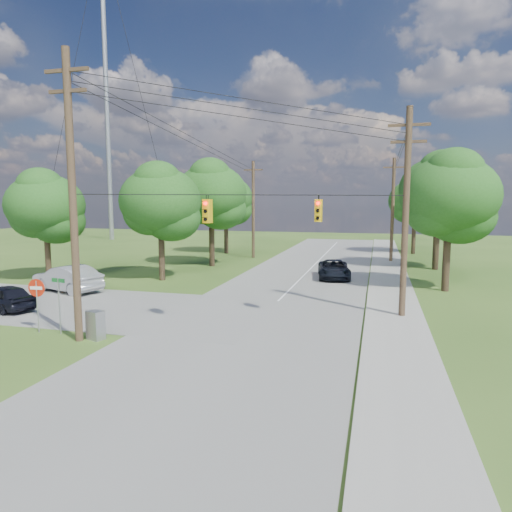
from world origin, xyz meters
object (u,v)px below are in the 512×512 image
(car_cross_dark, at_px, (5,297))
(do_not_enter_sign, at_px, (37,294))
(pole_north_e, at_px, (393,209))
(car_cross_silver, at_px, (67,278))
(car_main_north, at_px, (334,269))
(pole_north_w, at_px, (253,209))
(pole_sw, at_px, (72,194))
(control_cabinet, at_px, (96,325))
(pole_ne, at_px, (406,210))

(car_cross_dark, relative_size, do_not_enter_sign, 1.67)
(pole_north_e, xyz_separation_m, car_cross_silver, (-20.84, -20.70, -4.24))
(car_main_north, xyz_separation_m, do_not_enter_sign, (-11.58, -18.03, 1.06))
(pole_north_w, xyz_separation_m, do_not_enter_sign, (-2.15, -29.00, -3.35))
(car_main_north, relative_size, do_not_enter_sign, 2.04)
(pole_north_e, distance_m, car_main_north, 12.65)
(pole_north_e, bearing_deg, do_not_enter_sign, -118.97)
(pole_sw, xyz_separation_m, car_main_north, (9.02, 18.63, -5.50))
(do_not_enter_sign, bearing_deg, control_cabinet, -9.85)
(pole_ne, xyz_separation_m, car_cross_silver, (-20.84, 1.30, -4.57))
(car_cross_silver, xyz_separation_m, car_main_north, (16.37, 9.73, -0.17))
(car_main_north, bearing_deg, pole_north_w, 122.30)
(car_cross_silver, distance_m, car_main_north, 19.04)
(car_main_north, bearing_deg, pole_ne, -76.24)
(car_main_north, height_order, do_not_enter_sign, do_not_enter_sign)
(pole_ne, distance_m, car_cross_dark, 21.71)
(pole_north_w, bearing_deg, pole_ne, -57.71)
(car_cross_dark, height_order, car_cross_silver, car_cross_silver)
(pole_north_w, distance_m, control_cabinet, 29.64)
(pole_north_w, distance_m, car_cross_dark, 27.22)
(car_cross_silver, bearing_deg, pole_ne, 103.79)
(pole_north_w, relative_size, car_main_north, 2.00)
(pole_sw, bearing_deg, control_cabinet, 28.42)
(pole_north_w, bearing_deg, car_cross_dark, -104.91)
(pole_north_e, height_order, pole_north_w, same)
(car_cross_silver, bearing_deg, control_cabinet, 60.15)
(control_cabinet, relative_size, do_not_enter_sign, 0.51)
(car_main_north, bearing_deg, pole_north_e, 59.45)
(pole_sw, bearing_deg, do_not_enter_sign, 166.83)
(car_main_north, bearing_deg, car_cross_dark, -145.82)
(car_cross_silver, bearing_deg, pole_sw, 56.88)
(pole_sw, bearing_deg, pole_north_e, 65.48)
(pole_north_w, relative_size, do_not_enter_sign, 4.07)
(pole_north_e, bearing_deg, pole_ne, -90.00)
(control_cabinet, bearing_deg, do_not_enter_sign, -167.50)
(pole_sw, xyz_separation_m, pole_north_e, (13.50, 29.60, -1.10))
(pole_north_e, xyz_separation_m, do_not_enter_sign, (-16.05, -29.00, -3.35))
(pole_north_e, relative_size, do_not_enter_sign, 4.07)
(car_cross_silver, xyz_separation_m, control_cabinet, (7.94, -8.58, -0.27))
(car_cross_silver, height_order, do_not_enter_sign, do_not_enter_sign)
(pole_ne, relative_size, car_cross_silver, 2.01)
(pole_ne, height_order, car_cross_dark, pole_ne)
(pole_ne, xyz_separation_m, car_main_north, (-4.48, 11.03, -4.74))
(pole_north_e, height_order, car_cross_silver, pole_north_e)
(pole_north_w, xyz_separation_m, car_cross_silver, (-6.94, -20.70, -4.24))
(pole_ne, bearing_deg, car_cross_silver, 176.43)
(pole_north_w, distance_m, car_cross_silver, 22.24)
(pole_sw, bearing_deg, car_cross_silver, 129.53)
(pole_north_e, xyz_separation_m, pole_north_w, (-13.90, 0.00, 0.00))
(car_cross_dark, bearing_deg, do_not_enter_sign, 75.83)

